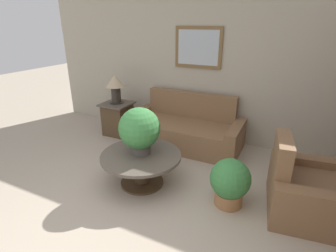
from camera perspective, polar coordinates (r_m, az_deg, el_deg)
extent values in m
plane|color=tan|center=(2.96, -14.11, -25.08)|extent=(20.00, 20.00, 0.00)
cube|color=#B2A893|center=(4.92, 8.74, 11.82)|extent=(6.91, 0.06, 2.60)
cube|color=brown|center=(4.89, 6.59, 16.61)|extent=(0.88, 0.03, 0.72)
cube|color=#B2BCC6|center=(4.87, 6.54, 16.60)|extent=(0.76, 0.01, 0.60)
cube|color=brown|center=(4.80, 3.34, -1.73)|extent=(1.71, 0.92, 0.44)
cube|color=brown|center=(4.97, 5.16, 4.69)|extent=(1.71, 0.16, 0.48)
cube|color=brown|center=(5.19, -6.29, 0.60)|extent=(0.18, 0.92, 0.54)
cube|color=brown|center=(4.54, 14.40, -3.18)|extent=(0.18, 0.92, 0.54)
cube|color=brown|center=(3.61, 29.24, -13.37)|extent=(1.06, 0.74, 0.44)
cube|color=brown|center=(3.31, 23.63, -6.24)|extent=(0.24, 0.64, 0.48)
cube|color=brown|center=(3.26, 30.52, -16.55)|extent=(1.01, 0.31, 0.54)
cube|color=brown|center=(3.92, 28.48, -9.51)|extent=(1.01, 0.31, 0.54)
cylinder|color=#4C3823|center=(3.81, -5.65, -12.02)|extent=(0.60, 0.60, 0.03)
cylinder|color=#4C3823|center=(3.70, -5.77, -9.32)|extent=(0.20, 0.20, 0.39)
cylinder|color=brown|center=(3.60, -5.89, -6.40)|extent=(1.09, 1.09, 0.04)
cube|color=#4C3823|center=(5.35, -10.85, 1.43)|extent=(0.47, 0.47, 0.61)
cube|color=brown|center=(5.25, -11.10, 4.75)|extent=(0.55, 0.55, 0.03)
cylinder|color=#2D2823|center=(5.24, -11.12, 5.03)|extent=(0.26, 0.26, 0.02)
cylinder|color=#2D2823|center=(5.19, -11.25, 6.76)|extent=(0.19, 0.19, 0.31)
cone|color=tan|center=(5.13, -11.46, 9.58)|extent=(0.37, 0.37, 0.22)
cylinder|color=#4C4742|center=(3.59, -6.04, -4.72)|extent=(0.28, 0.28, 0.15)
sphere|color=#387A3D|center=(3.47, -6.23, -0.49)|extent=(0.56, 0.56, 0.56)
cylinder|color=#9E6B42|center=(3.46, 13.00, -14.94)|extent=(0.34, 0.34, 0.18)
sphere|color=#387A3D|center=(3.31, 13.40, -11.08)|extent=(0.49, 0.49, 0.49)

